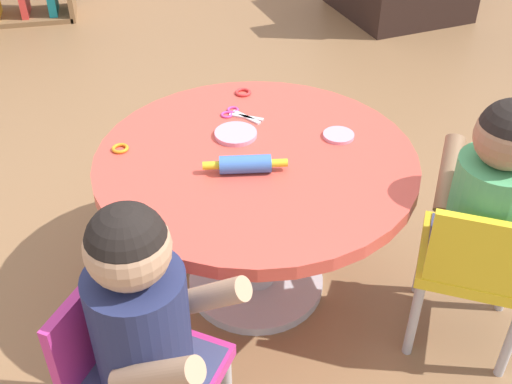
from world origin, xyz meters
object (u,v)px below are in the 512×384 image
Objects in this scene: seated_child_right at (494,189)px; seated_child_left at (140,308)px; craft_table at (256,189)px; child_chair_right at (475,264)px; child_chair_left at (136,371)px; rolling_pin at (245,164)px; craft_scissors at (237,114)px.

seated_child_left is at bearing -166.11° from seated_child_right.
child_chair_right is at bearing -32.24° from craft_table.
child_chair_left is 0.60m from rolling_pin.
child_chair_right is 0.69m from rolling_pin.
seated_child_right is 3.79× the size of craft_scissors.
child_chair_left is at bearing -169.69° from child_chair_right.
rolling_pin is at bearing -122.42° from craft_table.
craft_table is 1.71× the size of child_chair_right.
child_chair_left is 0.99m from seated_child_right.
seated_child_left is 1.00× the size of seated_child_right.
craft_table is 3.98× the size of rolling_pin.
child_chair_right is at bearing -119.13° from seated_child_right.
rolling_pin is (-0.04, -0.07, 0.14)m from craft_table.
craft_table is at bearing -87.19° from craft_scissors.
seated_child_left reaches higher than child_chair_left.
rolling_pin is at bearing 56.26° from seated_child_left.
child_chair_left is at bearing -127.14° from craft_table.
child_chair_left is 0.23m from seated_child_left.
seated_child_right is (0.56, -0.31, 0.14)m from craft_table.
seated_child_left reaches higher than rolling_pin.
child_chair_left reaches higher than craft_table.
craft_table is 0.65m from seated_child_right.
child_chair_left is (-0.39, -0.51, -0.09)m from craft_table.
craft_scissors is at bearing 92.81° from craft_table.
seated_child_left is at bearing -123.74° from rolling_pin.
seated_child_right is at bearing -21.37° from rolling_pin.
seated_child_right reaches higher than craft_table.
craft_table is at bearing 147.76° from child_chair_right.
child_chair_right is 1.05× the size of seated_child_right.
seated_child_right reaches higher than rolling_pin.
rolling_pin is (0.34, 0.44, 0.23)m from child_chair_left.
child_chair_left and child_chair_right have the same top height.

